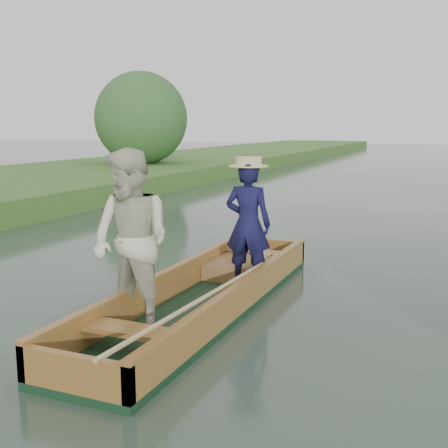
% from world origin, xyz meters
% --- Properties ---
extents(ground, '(120.00, 120.00, 0.00)m').
position_xyz_m(ground, '(0.00, 0.00, 0.00)').
color(ground, '#283D30').
rests_on(ground, ground).
extents(trees_far, '(23.00, 13.59, 4.45)m').
position_xyz_m(trees_far, '(1.82, 11.35, 2.51)').
color(trees_far, '#47331E').
rests_on(trees_far, ground).
extents(punt, '(1.39, 5.25, 1.97)m').
position_xyz_m(punt, '(-0.10, -0.26, 0.69)').
color(punt, black).
rests_on(punt, ground).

